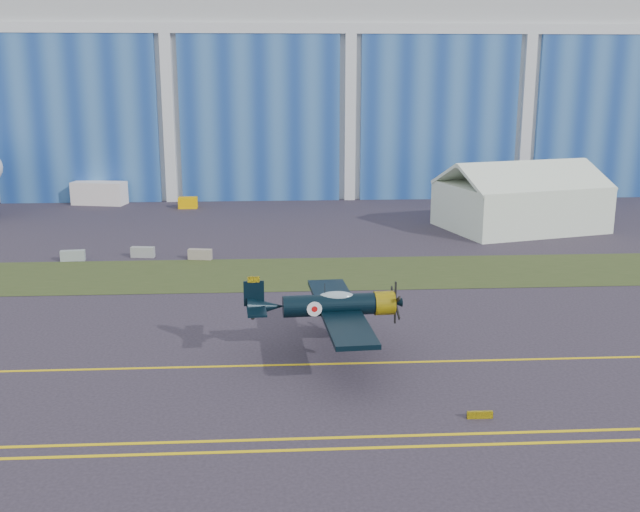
{
  "coord_description": "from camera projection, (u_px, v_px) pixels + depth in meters",
  "views": [
    {
      "loc": [
        12.74,
        -43.19,
        15.51
      ],
      "look_at": [
        15.66,
        5.35,
        3.55
      ],
      "focal_mm": 42.0,
      "sensor_mm": 36.0,
      "label": 1
    }
  ],
  "objects": [
    {
      "name": "ground",
      "position": [
        65.0,
        338.0,
        44.82
      ],
      "size": [
        260.0,
        260.0,
        0.0
      ],
      "primitive_type": "plane",
      "color": "#342D3A",
      "rests_on": "ground"
    },
    {
      "name": "grass_median",
      "position": [
        113.0,
        276.0,
        58.39
      ],
      "size": [
        260.0,
        10.0,
        0.02
      ],
      "primitive_type": "cube",
      "color": "#475128",
      "rests_on": "ground"
    },
    {
      "name": "hangar",
      "position": [
        188.0,
        76.0,
        110.84
      ],
      "size": [
        220.0,
        45.7,
        30.0
      ],
      "color": "silver",
      "rests_on": "ground"
    },
    {
      "name": "taxiway_centreline",
      "position": [
        40.0,
        371.0,
        39.97
      ],
      "size": [
        200.0,
        0.2,
        0.02
      ],
      "primitive_type": "cube",
      "color": "yellow",
      "rests_on": "ground"
    },
    {
      "name": "guard_board_right",
      "position": [
        480.0,
        415.0,
        34.44
      ],
      "size": [
        1.2,
        0.15,
        0.35
      ],
      "primitive_type": "cube",
      "color": "yellow",
      "rests_on": "ground"
    },
    {
      "name": "warbird",
      "position": [
        330.0,
        305.0,
        41.49
      ],
      "size": [
        10.65,
        12.56,
        3.54
      ],
      "rotation": [
        0.0,
        0.0,
        0.07
      ],
      "color": "black",
      "rests_on": "ground"
    },
    {
      "name": "tent",
      "position": [
        521.0,
        195.0,
        75.64
      ],
      "size": [
        17.33,
        14.52,
        6.96
      ],
      "rotation": [
        0.0,
        0.0,
        0.27
      ],
      "color": "white",
      "rests_on": "ground"
    },
    {
      "name": "shipping_container",
      "position": [
        99.0,
        193.0,
        90.14
      ],
      "size": [
        6.67,
        3.74,
        2.72
      ],
      "primitive_type": "cube",
      "rotation": [
        0.0,
        0.0,
        -0.21
      ],
      "color": "white",
      "rests_on": "ground"
    },
    {
      "name": "tug",
      "position": [
        188.0,
        203.0,
        87.76
      ],
      "size": [
        2.22,
        1.42,
        1.28
      ],
      "primitive_type": "cube",
      "rotation": [
        0.0,
        0.0,
        0.02
      ],
      "color": "#F5B100",
      "rests_on": "ground"
    },
    {
      "name": "barrier_a",
      "position": [
        73.0,
        256.0,
        63.2
      ],
      "size": [
        2.05,
        0.8,
        0.9
      ],
      "primitive_type": "cube",
      "rotation": [
        0.0,
        0.0,
        0.1
      ],
      "color": "gray",
      "rests_on": "ground"
    },
    {
      "name": "barrier_b",
      "position": [
        143.0,
        252.0,
        64.43
      ],
      "size": [
        2.06,
        0.87,
        0.9
      ],
      "primitive_type": "cube",
      "rotation": [
        0.0,
        0.0,
        -0.14
      ],
      "color": "gray",
      "rests_on": "ground"
    },
    {
      "name": "barrier_c",
      "position": [
        200.0,
        254.0,
        63.63
      ],
      "size": [
        2.07,
        0.93,
        0.9
      ],
      "primitive_type": "cube",
      "rotation": [
        0.0,
        0.0,
        -0.17
      ],
      "color": "gray",
      "rests_on": "ground"
    }
  ]
}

